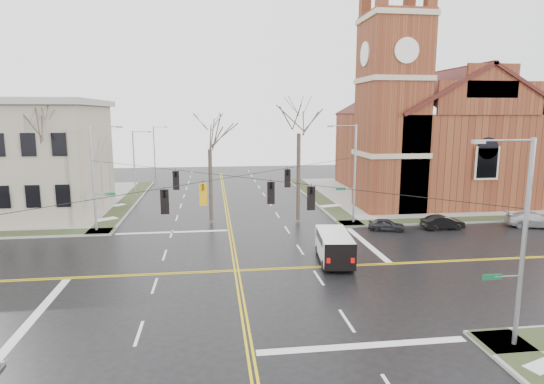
{
  "coord_description": "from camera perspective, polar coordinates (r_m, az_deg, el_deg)",
  "views": [
    {
      "loc": [
        -1.43,
        -28.39,
        10.09
      ],
      "look_at": [
        3.12,
        6.0,
        4.12
      ],
      "focal_mm": 30.0,
      "sensor_mm": 36.0,
      "label": 1
    }
  ],
  "objects": [
    {
      "name": "tree_nw_near",
      "position": [
        42.36,
        -7.83,
        5.94
      ],
      "size": [
        4.0,
        4.0,
        10.09
      ],
      "color": "#322A20",
      "rests_on": "ground"
    },
    {
      "name": "tree_ne",
      "position": [
        42.14,
        3.39,
        8.08
      ],
      "size": [
        4.0,
        4.0,
        12.25
      ],
      "color": "#322A20",
      "rests_on": "ground"
    },
    {
      "name": "parked_car_a",
      "position": [
        41.08,
        14.16,
        -3.98
      ],
      "size": [
        3.39,
        2.27,
        1.07
      ],
      "primitive_type": "imported",
      "rotation": [
        0.0,
        0.0,
        1.22
      ],
      "color": "black",
      "rests_on": "ground"
    },
    {
      "name": "parked_car_c",
      "position": [
        47.34,
        29.97,
        -3.03
      ],
      "size": [
        4.99,
        3.33,
        1.34
      ],
      "primitive_type": "imported",
      "rotation": [
        0.0,
        0.0,
        1.23
      ],
      "color": "#B2B3B5",
      "rests_on": "ground"
    },
    {
      "name": "signal_pole_ne",
      "position": [
        42.19,
        10.12,
        2.62
      ],
      "size": [
        2.75,
        0.22,
        9.0
      ],
      "color": "gray",
      "rests_on": "ground"
    },
    {
      "name": "traffic_signals",
      "position": [
        28.15,
        -4.53,
        0.25
      ],
      "size": [
        8.21,
        8.26,
        1.3
      ],
      "color": "black",
      "rests_on": "ground"
    },
    {
      "name": "cargo_van",
      "position": [
        31.86,
        7.75,
        -6.54
      ],
      "size": [
        2.65,
        5.51,
        2.02
      ],
      "rotation": [
        0.0,
        0.0,
        -0.11
      ],
      "color": "white",
      "rests_on": "ground"
    },
    {
      "name": "ground",
      "position": [
        30.17,
        -4.45,
        -9.8
      ],
      "size": [
        120.0,
        120.0,
        0.0
      ],
      "primitive_type": "plane",
      "color": "black",
      "rests_on": "ground"
    },
    {
      "name": "streetlight_north_b",
      "position": [
        77.15,
        -14.45,
        5.29
      ],
      "size": [
        2.3,
        0.2,
        8.0
      ],
      "color": "gray",
      "rests_on": "ground"
    },
    {
      "name": "signal_pole_se",
      "position": [
        21.78,
        28.72,
        -5.11
      ],
      "size": [
        2.75,
        0.22,
        9.0
      ],
      "color": "gray",
      "rests_on": "ground"
    },
    {
      "name": "tree_nw_far",
      "position": [
        44.22,
        -25.87,
        6.73
      ],
      "size": [
        4.0,
        4.0,
        11.73
      ],
      "color": "#322A20",
      "rests_on": "ground"
    },
    {
      "name": "road_markings",
      "position": [
        30.16,
        -4.46,
        -9.79
      ],
      "size": [
        100.0,
        100.0,
        0.01
      ],
      "color": "gold",
      "rests_on": "ground"
    },
    {
      "name": "signal_pole_nw",
      "position": [
        41.42,
        -21.31,
        1.97
      ],
      "size": [
        2.75,
        0.22,
        9.0
      ],
      "color": "gray",
      "rests_on": "ground"
    },
    {
      "name": "sidewalks",
      "position": [
        30.14,
        -4.46,
        -9.67
      ],
      "size": [
        80.0,
        80.0,
        0.17
      ],
      "color": "gray",
      "rests_on": "ground"
    },
    {
      "name": "streetlight_north_a",
      "position": [
        57.42,
        -16.79,
        3.74
      ],
      "size": [
        2.3,
        0.2,
        8.0
      ],
      "color": "gray",
      "rests_on": "ground"
    },
    {
      "name": "parked_car_b",
      "position": [
        43.03,
        20.65,
        -3.59
      ],
      "size": [
        3.78,
        1.43,
        1.23
      ],
      "primitive_type": "imported",
      "rotation": [
        0.0,
        0.0,
        1.6
      ],
      "color": "black",
      "rests_on": "ground"
    },
    {
      "name": "church",
      "position": [
        59.3,
        18.85,
        7.65
      ],
      "size": [
        24.28,
        27.48,
        27.5
      ],
      "color": "#5F2919",
      "rests_on": "ground"
    },
    {
      "name": "civic_building_a",
      "position": [
        52.78,
        -30.51,
        3.43
      ],
      "size": [
        18.0,
        14.0,
        11.0
      ],
      "primitive_type": "cube",
      "color": "gray",
      "rests_on": "ground"
    },
    {
      "name": "span_wires",
      "position": [
        28.69,
        -4.62,
        1.94
      ],
      "size": [
        23.02,
        23.02,
        0.03
      ],
      "color": "black",
      "rests_on": "ground"
    }
  ]
}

